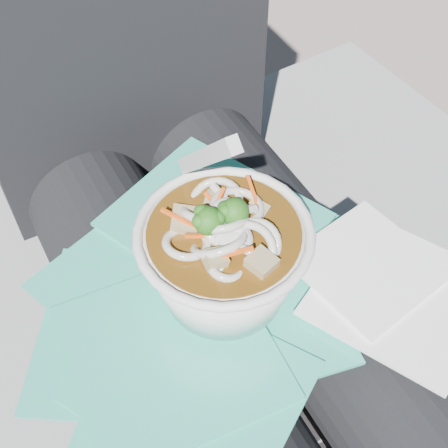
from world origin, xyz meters
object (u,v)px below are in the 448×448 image
stone_ledge (186,341)px  lap (235,311)px  udon_bowl (224,254)px  plastic_bag (197,314)px  person_body (196,238)px

stone_ledge → lap: 0.34m
lap → udon_bowl: udon_bowl is taller
stone_ledge → plastic_bag: plastic_bag is taller
stone_ledge → person_body: (0.00, -0.06, 0.33)m
person_body → udon_bowl: (-0.03, -0.11, 0.12)m
lap → udon_bowl: 0.15m
stone_ledge → udon_bowl: bearing=-98.6°
person_body → udon_bowl: bearing=-102.8°
person_body → plastic_bag: 0.15m
plastic_bag → person_body: bearing=64.5°
stone_ledge → plastic_bag: (-0.06, -0.18, 0.39)m
lap → plastic_bag: 0.11m
stone_ledge → udon_bowl: size_ratio=5.21×
plastic_bag → stone_ledge: bearing=72.0°
udon_bowl → lap: bearing=40.5°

